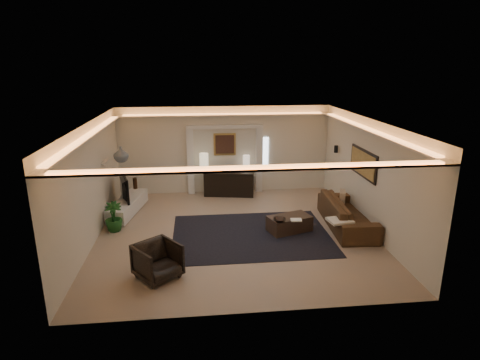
{
  "coord_description": "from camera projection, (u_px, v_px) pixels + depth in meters",
  "views": [
    {
      "loc": [
        -0.9,
        -9.59,
        4.3
      ],
      "look_at": [
        0.2,
        0.6,
        1.25
      ],
      "focal_mm": 29.92,
      "sensor_mm": 36.0,
      "label": 1
    }
  ],
  "objects": [
    {
      "name": "daylight_slit",
      "position": [
        265.0,
        152.0,
        13.53
      ],
      "size": [
        0.25,
        0.03,
        1.0
      ],
      "primitive_type": "cube",
      "color": "white",
      "rests_on": "wall_back"
    },
    {
      "name": "painting_frame",
      "position": [
        225.0,
        144.0,
        13.29
      ],
      "size": [
        0.74,
        0.04,
        0.74
      ],
      "primitive_type": "cube",
      "color": "tan",
      "rests_on": "wall_back"
    },
    {
      "name": "bowl",
      "position": [
        279.0,
        220.0,
        10.11
      ],
      "size": [
        0.37,
        0.37,
        0.08
      ],
      "primitive_type": "imported",
      "rotation": [
        0.0,
        0.0,
        -0.18
      ],
      "color": "black",
      "rests_on": "coffee_table"
    },
    {
      "name": "wall_front",
      "position": [
        254.0,
        238.0,
        6.71
      ],
      "size": [
        7.0,
        0.0,
        7.0
      ],
      "primitive_type": "plane",
      "rotation": [
        -1.57,
        0.0,
        0.0
      ],
      "color": "beige",
      "rests_on": "ground"
    },
    {
      "name": "lamp_left",
      "position": [
        204.0,
        164.0,
        13.01
      ],
      "size": [
        0.34,
        0.34,
        0.64
      ],
      "primitive_type": "cylinder",
      "rotation": [
        0.0,
        0.0,
        0.22
      ],
      "color": "#FFE7B5",
      "rests_on": "console"
    },
    {
      "name": "cove_soffit",
      "position": [
        234.0,
        133.0,
        9.71
      ],
      "size": [
        7.0,
        7.0,
        0.04
      ],
      "primitive_type": "cube",
      "color": "silver",
      "rests_on": "ceiling"
    },
    {
      "name": "media_ledge",
      "position": [
        128.0,
        206.0,
        11.75
      ],
      "size": [
        0.93,
        2.2,
        0.4
      ],
      "primitive_type": "cube",
      "rotation": [
        0.0,
        0.0,
        -0.19
      ],
      "color": "silver",
      "rests_on": "ground"
    },
    {
      "name": "pilaster_left",
      "position": [
        191.0,
        162.0,
        13.26
      ],
      "size": [
        0.22,
        0.2,
        2.2
      ],
      "primitive_type": "cube",
      "color": "silver",
      "rests_on": "ground"
    },
    {
      "name": "figurine",
      "position": [
        135.0,
        182.0,
        12.61
      ],
      "size": [
        0.13,
        0.13,
        0.35
      ],
      "primitive_type": "cylinder",
      "rotation": [
        0.0,
        0.0,
        0.03
      ],
      "color": "black",
      "rests_on": "media_ledge"
    },
    {
      "name": "art_panel_frame",
      "position": [
        363.0,
        163.0,
        10.62
      ],
      "size": [
        0.04,
        1.64,
        0.74
      ],
      "primitive_type": "cube",
      "color": "black",
      "rests_on": "wall_right"
    },
    {
      "name": "armchair",
      "position": [
        158.0,
        261.0,
        8.18
      ],
      "size": [
        1.14,
        1.15,
        0.75
      ],
      "primitive_type": "imported",
      "rotation": [
        0.0,
        0.0,
        0.66
      ],
      "color": "black",
      "rests_on": "ground"
    },
    {
      "name": "sofa",
      "position": [
        347.0,
        213.0,
        10.74
      ],
      "size": [
        2.66,
        1.18,
        0.76
      ],
      "primitive_type": "imported",
      "rotation": [
        0.0,
        0.0,
        1.51
      ],
      "color": "#442613",
      "rests_on": "ground"
    },
    {
      "name": "wall_back",
      "position": [
        225.0,
        150.0,
        13.38
      ],
      "size": [
        7.0,
        0.0,
        7.0
      ],
      "primitive_type": "plane",
      "rotation": [
        1.57,
        0.0,
        0.0
      ],
      "color": "beige",
      "rests_on": "ground"
    },
    {
      "name": "area_rug",
      "position": [
        251.0,
        235.0,
        10.31
      ],
      "size": [
        4.0,
        3.0,
        0.01
      ],
      "primitive_type": "cube",
      "color": "black",
      "rests_on": "ground"
    },
    {
      "name": "painting_canvas",
      "position": [
        225.0,
        144.0,
        13.27
      ],
      "size": [
        0.62,
        0.02,
        0.62
      ],
      "primitive_type": "cube",
      "color": "#4C2D1E",
      "rests_on": "wall_back"
    },
    {
      "name": "wall_sconce",
      "position": [
        336.0,
        149.0,
        12.42
      ],
      "size": [
        0.12,
        0.12,
        0.22
      ],
      "primitive_type": "cylinder",
      "color": "black",
      "rests_on": "wall_right"
    },
    {
      "name": "wall_niche",
      "position": [
        105.0,
        162.0,
        10.96
      ],
      "size": [
        0.1,
        0.55,
        0.04
      ],
      "primitive_type": "cube",
      "color": "silver",
      "rests_on": "wall_left"
    },
    {
      "name": "alcove_header",
      "position": [
        225.0,
        127.0,
        13.05
      ],
      "size": [
        2.52,
        0.2,
        0.12
      ],
      "primitive_type": "cube",
      "color": "silver",
      "rests_on": "wall_back"
    },
    {
      "name": "floor",
      "position": [
        235.0,
        232.0,
        10.46
      ],
      "size": [
        7.0,
        7.0,
        0.0
      ],
      "primitive_type": "plane",
      "color": "tan",
      "rests_on": "ground"
    },
    {
      "name": "pilaster_right",
      "position": [
        259.0,
        160.0,
        13.5
      ],
      "size": [
        0.22,
        0.2,
        2.2
      ],
      "primitive_type": "cube",
      "color": "silver",
      "rests_on": "ground"
    },
    {
      "name": "ginger_jar",
      "position": [
        121.0,
        154.0,
        10.83
      ],
      "size": [
        0.52,
        0.52,
        0.42
      ],
      "primitive_type": "imported",
      "rotation": [
        0.0,
        0.0,
        -0.36
      ],
      "color": "#46546C",
      "rests_on": "wall_niche"
    },
    {
      "name": "magazine",
      "position": [
        296.0,
        220.0,
        10.16
      ],
      "size": [
        0.3,
        0.23,
        0.03
      ],
      "primitive_type": "cube",
      "rotation": [
        0.0,
        0.0,
        -0.1
      ],
      "color": "white",
      "rests_on": "coffee_table"
    },
    {
      "name": "wall_left",
      "position": [
        91.0,
        184.0,
        9.68
      ],
      "size": [
        0.0,
        7.0,
        7.0
      ],
      "primitive_type": "plane",
      "rotation": [
        1.57,
        0.0,
        1.57
      ],
      "color": "beige",
      "rests_on": "ground"
    },
    {
      "name": "throw_blanket",
      "position": [
        340.0,
        220.0,
        9.81
      ],
      "size": [
        0.64,
        0.55,
        0.06
      ],
      "primitive_type": "cube",
      "rotation": [
        0.0,
        0.0,
        0.16
      ],
      "color": "beige",
      "rests_on": "sofa"
    },
    {
      "name": "plant",
      "position": [
        113.0,
        217.0,
        10.45
      ],
      "size": [
        0.53,
        0.53,
        0.79
      ],
      "primitive_type": "imported",
      "rotation": [
        0.0,
        0.0,
        0.22
      ],
      "color": "#164517",
      "rests_on": "ground"
    },
    {
      "name": "console",
      "position": [
        229.0,
        184.0,
        13.26
      ],
      "size": [
        1.69,
        0.78,
        0.81
      ],
      "primitive_type": "cube",
      "rotation": [
        0.0,
        0.0,
        -0.17
      ],
      "color": "black",
      "rests_on": "ground"
    },
    {
      "name": "art_panel_gold",
      "position": [
        362.0,
        163.0,
        10.61
      ],
      "size": [
        0.02,
        1.5,
        0.62
      ],
      "primitive_type": "cube",
      "color": "tan",
      "rests_on": "wall_right"
    },
    {
      "name": "lamp_right",
      "position": [
        246.0,
        162.0,
        13.31
      ],
      "size": [
        0.24,
        0.24,
        0.5
      ],
      "primitive_type": "cylinder",
      "rotation": [
        0.0,
        0.0,
        -0.08
      ],
      "color": "beige",
      "rests_on": "console"
    },
    {
      "name": "coffee_table",
      "position": [
        289.0,
        224.0,
        10.5
      ],
      "size": [
        1.23,
        0.91,
        0.41
      ],
      "primitive_type": "cube",
      "rotation": [
        0.0,
        0.0,
        0.32
      ],
      "color": "black",
      "rests_on": "ground"
    },
    {
      "name": "ceiling",
      "position": [
        234.0,
        122.0,
        9.63
      ],
      "size": [
        7.0,
        7.0,
        0.0
      ],
      "primitive_type": "plane",
      "rotation": [
        3.14,
        0.0,
        0.0
      ],
      "color": "white",
      "rests_on": "ground"
    },
    {
      "name": "tv",
      "position": [
        121.0,
        187.0,
        11.6
      ],
      "size": [
        1.25,
        0.47,
        0.72
      ],
      "primitive_type": "imported",
      "rotation": [
        0.0,
        0.0,
        1.82
      ],
      "color": "black",
      "rests_on": "media_ledge"
    },
    {
      "name": "throw_pillow",
      "position": [
        342.0,
        199.0,
        11.37
      ],
      "size": [
        0.27,
        0.48,
        0.46
      ],
      "primitive_type": "cube",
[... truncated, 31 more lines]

